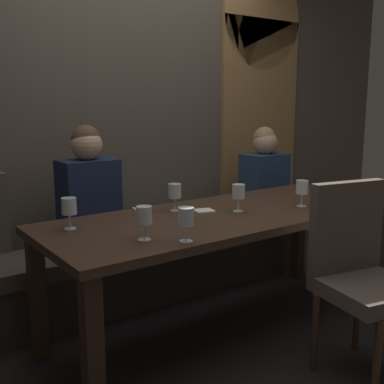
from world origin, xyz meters
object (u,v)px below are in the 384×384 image
at_px(wine_glass_center_front, 186,218).
at_px(diner_redhead, 88,190).
at_px(diner_bearded, 264,174).
at_px(chair_near_side, 359,266).
at_px(dining_table, 227,227).
at_px(wine_glass_far_left, 144,217).
at_px(wine_glass_near_left, 302,188).
at_px(wine_glass_near_right, 69,207).
at_px(wine_glass_far_right, 238,193).
at_px(wine_glass_end_right, 175,192).
at_px(fork_on_table, 136,211).
at_px(banquette_bench, 164,263).

bearing_deg(wine_glass_center_front, diner_redhead, 90.60).
distance_m(diner_redhead, diner_bearded, 1.54).
bearing_deg(chair_near_side, dining_table, 111.06).
height_order(diner_redhead, wine_glass_far_left, diner_redhead).
xyz_separation_m(diner_redhead, wine_glass_far_left, (-0.13, -0.93, 0.03)).
relative_size(dining_table, wine_glass_far_left, 13.41).
distance_m(chair_near_side, wine_glass_near_left, 0.68).
height_order(wine_glass_near_right, wine_glass_far_right, same).
relative_size(wine_glass_far_left, wine_glass_end_right, 1.00).
height_order(diner_redhead, wine_glass_near_left, diner_redhead).
bearing_deg(dining_table, wine_glass_end_right, 135.96).
distance_m(wine_glass_center_front, fork_on_table, 0.70).
bearing_deg(dining_table, fork_on_table, 140.35).
bearing_deg(dining_table, wine_glass_far_left, -163.41).
bearing_deg(wine_glass_far_right, wine_glass_near_right, 167.65).
bearing_deg(wine_glass_near_right, diner_redhead, 57.35).
xyz_separation_m(chair_near_side, diner_redhead, (-0.82, 1.45, 0.26)).
bearing_deg(chair_near_side, wine_glass_near_right, 141.95).
bearing_deg(wine_glass_near_left, fork_on_table, 151.45).
relative_size(diner_bearded, fork_on_table, 4.28).
bearing_deg(dining_table, banquette_bench, 90.00).
bearing_deg(banquette_bench, fork_on_table, -139.32).
bearing_deg(wine_glass_far_left, chair_near_side, -28.48).
distance_m(dining_table, wine_glass_near_left, 0.54).
distance_m(chair_near_side, diner_bearded, 1.61).
height_order(diner_bearded, wine_glass_end_right, diner_bearded).
xyz_separation_m(wine_glass_near_left, wine_glass_far_right, (-0.41, 0.13, -0.00)).
height_order(dining_table, wine_glass_end_right, wine_glass_end_right).
height_order(wine_glass_near_right, wine_glass_near_left, same).
distance_m(diner_bearded, wine_glass_center_front, 1.85).
relative_size(wine_glass_center_front, fork_on_table, 0.96).
distance_m(wine_glass_near_right, fork_on_table, 0.51).
xyz_separation_m(wine_glass_end_right, wine_glass_near_left, (0.71, -0.36, 0.00)).
relative_size(wine_glass_near_right, wine_glass_far_left, 1.00).
xyz_separation_m(wine_glass_far_left, fork_on_table, (0.27, 0.55, -0.11)).
bearing_deg(wine_glass_far_right, wine_glass_far_left, -166.24).
relative_size(wine_glass_end_right, wine_glass_far_right, 1.00).
relative_size(wine_glass_near_right, wine_glass_far_right, 1.00).
bearing_deg(diner_bearded, wine_glass_near_right, -164.84).
relative_size(dining_table, banquette_bench, 0.88).
bearing_deg(banquette_bench, chair_near_side, -78.94).
relative_size(diner_bearded, wine_glass_near_left, 4.43).
xyz_separation_m(wine_glass_near_right, wine_glass_end_right, (0.67, 0.02, -0.00)).
distance_m(chair_near_side, wine_glass_far_right, 0.79).
distance_m(chair_near_side, diner_redhead, 1.69).
relative_size(wine_glass_near_left, wine_glass_far_right, 1.00).
xyz_separation_m(dining_table, wine_glass_near_left, (0.48, -0.15, 0.20)).
distance_m(banquette_bench, fork_on_table, 0.75).
height_order(banquette_bench, diner_bearded, diner_bearded).
distance_m(wine_glass_near_right, wine_glass_near_left, 1.41).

